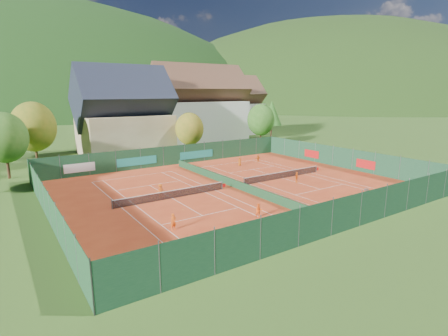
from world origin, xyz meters
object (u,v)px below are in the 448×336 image
Objects in this scene: ball_hopper at (366,190)px; player_left_far at (160,190)px; hotel_block_a at (199,109)px; hotel_block_b at (230,109)px; player_left_mid at (259,211)px; chalet at (124,117)px; player_right_far_b at (258,159)px; player_left_near at (173,222)px; player_right_near at (297,177)px; player_right_far_a at (240,162)px.

player_left_far is (-19.21, 12.05, 0.17)m from ball_hopper.
hotel_block_a is 16.14m from hotel_block_b.
hotel_block_b reaches higher than player_left_mid.
player_left_far is at bearing 140.08° from player_left_mid.
chalet reaches higher than player_right_far_b.
player_left_near is at bearing 172.91° from ball_hopper.
ball_hopper is 20.95m from player_right_far_b.
chalet is 0.75× the size of hotel_block_a.
hotel_block_b reaches higher than player_right_near.
hotel_block_b is 51.87m from player_right_near.
hotel_block_a is 15.79× the size of player_right_near.
player_left_mid is 11.96m from player_left_far.
player_left_mid is at bearing 53.73° from player_right_far_b.
chalet is 34.85m from player_right_near.
player_left_near reaches higher than player_left_mid.
hotel_block_b is 57.99m from player_left_far.
ball_hopper is 0.67× the size of player_right_far_b.
ball_hopper is at bearing -109.68° from hotel_block_b.
chalet is 11.24× the size of player_left_near.
chalet is 23.86m from player_right_far_a.
hotel_block_a reaches higher than player_left_near.
player_left_mid is at bearing -91.46° from chalet.
player_left_near is at bearing 40.14° from player_right_far_b.
player_right_near reaches higher than player_right_far_b.
hotel_block_a is at bearing 83.19° from ball_hopper.
player_left_far is at bearing 147.91° from ball_hopper.
ball_hopper is 20.62m from player_right_far_a.
hotel_block_a reaches higher than player_left_far.
player_left_mid is at bearing -175.13° from player_right_near.
player_right_far_b is at bearing 46.11° from player_right_near.
hotel_block_a reaches higher than player_left_mid.
player_right_far_a is at bearing 63.36° from player_right_near.
player_right_far_b is (1.63, 20.88, 0.04)m from ball_hopper.
chalet reaches higher than player_left_near.
hotel_block_a is 16.06× the size of player_left_mid.
player_right_far_a is at bearing -154.16° from player_left_far.
chalet is at bearing -70.49° from player_right_far_a.
player_left_near is 7.87m from player_left_mid.
hotel_block_a is 39.96m from player_right_near.
player_left_near is 1.16× the size of player_right_far_a.
player_right_far_a is at bearing -61.32° from chalet.
hotel_block_b is 66.91m from player_left_near.
chalet reaches higher than player_left_far.
player_right_near is (16.71, -3.85, -0.04)m from player_left_far.
player_left_near reaches higher than player_right_far_a.
player_left_near is at bearing -122.19° from hotel_block_a.
chalet is 13.51× the size of player_right_far_b.
player_right_far_b is (16.06, 19.80, -0.07)m from player_left_mid.
ball_hopper is 0.55× the size of player_left_near.
player_left_mid is 22.86m from player_right_far_a.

